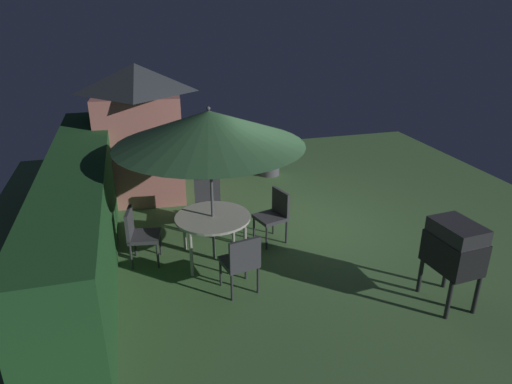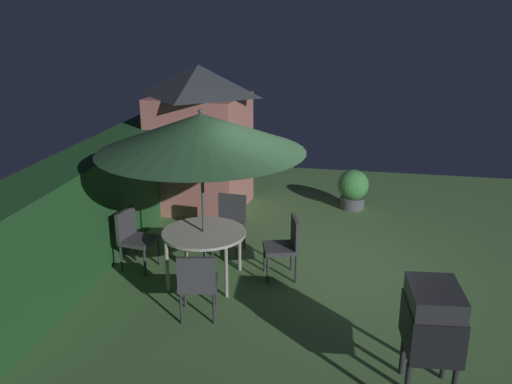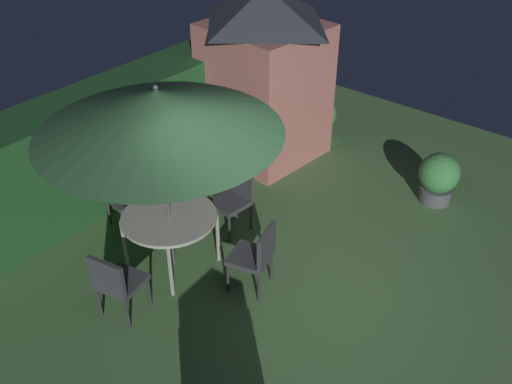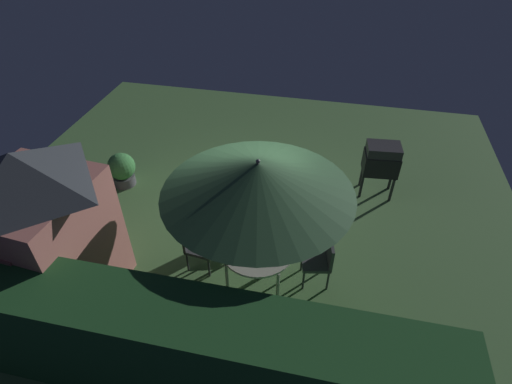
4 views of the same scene
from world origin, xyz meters
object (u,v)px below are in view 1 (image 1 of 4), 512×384
at_px(bbq_grill, 454,248).
at_px(chair_near_shed, 208,202).
at_px(garden_shed, 140,131).
at_px(potted_plant_by_grill, 270,158).
at_px(chair_toward_house, 274,213).
at_px(patio_table, 213,220).
at_px(patio_umbrella, 209,128).
at_px(potted_plant_by_shed, 164,161).
at_px(chair_far_side, 139,233).
at_px(chair_toward_hedge, 241,260).

distance_m(bbq_grill, chair_near_shed, 4.12).
xyz_separation_m(garden_shed, bbq_grill, (-4.98, -3.75, -0.54)).
bearing_deg(potted_plant_by_grill, chair_toward_house, 164.36).
bearing_deg(patio_table, patio_umbrella, 0.00).
bearing_deg(potted_plant_by_shed, chair_far_side, 169.39).
xyz_separation_m(chair_far_side, potted_plant_by_shed, (3.75, -0.70, -0.13)).
distance_m(garden_shed, potted_plant_by_shed, 1.45).
bearing_deg(patio_table, chair_far_side, 80.06).
xyz_separation_m(bbq_grill, potted_plant_by_grill, (5.42, 0.86, -0.44)).
bearing_deg(chair_toward_house, chair_toward_hedge, 146.02).
relative_size(potted_plant_by_shed, potted_plant_by_grill, 0.98).
bearing_deg(bbq_grill, potted_plant_by_shed, 28.87).
height_order(chair_far_side, chair_toward_house, same).
xyz_separation_m(patio_umbrella, bbq_grill, (-1.98, -2.84, -1.30)).
bearing_deg(bbq_grill, garden_shed, 36.95).
distance_m(chair_toward_hedge, potted_plant_by_shed, 5.01).
relative_size(patio_umbrella, bbq_grill, 2.32).
distance_m(chair_near_shed, chair_toward_hedge, 2.11).
bearing_deg(potted_plant_by_grill, chair_toward_hedge, 158.25).
bearing_deg(chair_far_side, potted_plant_by_grill, -43.89).
distance_m(patio_table, patio_umbrella, 1.46).
bearing_deg(chair_near_shed, chair_far_side, 125.41).
relative_size(garden_shed, bbq_grill, 2.27).
distance_m(bbq_grill, chair_toward_house, 2.90).
relative_size(chair_near_shed, potted_plant_by_grill, 1.17).
bearing_deg(patio_table, chair_toward_house, -73.72).
bearing_deg(patio_umbrella, bbq_grill, -124.90).
distance_m(bbq_grill, potted_plant_by_shed, 6.79).
distance_m(patio_table, bbq_grill, 3.47).
distance_m(patio_table, chair_far_side, 1.16).
xyz_separation_m(garden_shed, chair_near_shed, (-1.92, -1.02, -0.86)).
height_order(garden_shed, potted_plant_by_grill, garden_shed).
bearing_deg(chair_toward_house, patio_umbrella, 106.28).
height_order(patio_table, chair_near_shed, chair_near_shed).
xyz_separation_m(chair_far_side, potted_plant_by_grill, (3.24, -3.11, -0.12)).
height_order(garden_shed, patio_table, garden_shed).
relative_size(patio_table, potted_plant_by_grill, 1.53).
bearing_deg(chair_toward_house, potted_plant_by_grill, -15.64).
relative_size(garden_shed, chair_near_shed, 3.03).
relative_size(bbq_grill, chair_far_side, 1.33).
height_order(garden_shed, chair_toward_house, garden_shed).
bearing_deg(chair_near_shed, patio_umbrella, 174.19).
height_order(bbq_grill, chair_toward_house, bbq_grill).
distance_m(chair_far_side, chair_toward_house, 2.25).
xyz_separation_m(bbq_grill, chair_near_shed, (3.06, 2.73, -0.33)).
height_order(bbq_grill, potted_plant_by_shed, bbq_grill).
distance_m(potted_plant_by_shed, potted_plant_by_grill, 2.47).
bearing_deg(bbq_grill, patio_umbrella, 55.10).
distance_m(patio_umbrella, bbq_grill, 3.70).
bearing_deg(potted_plant_by_shed, chair_toward_hedge, -172.75).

